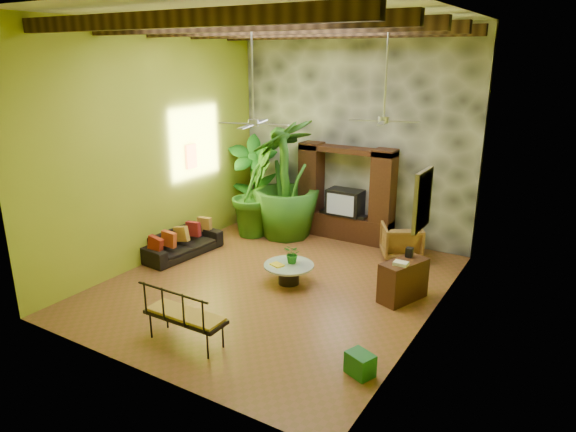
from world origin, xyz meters
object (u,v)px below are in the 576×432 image
Objects in this scene: tall_plant_a at (253,182)px; sofa at (182,243)px; ceiling_fan_front at (253,111)px; coffee_table at (289,271)px; entertainment_center at (345,200)px; side_console at (403,280)px; iron_bench at (182,313)px; green_bin at (360,364)px; wicker_armchair at (401,241)px; tall_plant_b at (254,191)px; ceiling_fan_back at (384,109)px; tall_plant_c at (286,179)px.

sofa is at bearing -95.79° from tall_plant_a.
ceiling_fan_front is 1.87× the size of coffee_table.
side_console is (2.37, -2.51, -0.58)m from entertainment_center.
iron_bench reaches higher than green_bin.
entertainment_center is at bearing -48.15° from wicker_armchair.
ceiling_fan_front is 4.86× the size of green_bin.
sofa is at bearing -105.99° from tall_plant_b.
entertainment_center reaches higher than side_console.
tall_plant_a is 1.08× the size of tall_plant_b.
entertainment_center is 2.27m from tall_plant_b.
ceiling_fan_back is 3.17m from side_console.
tall_plant_c is (-2.96, -0.08, 1.07)m from wicker_armchair.
wicker_armchair is at bearing 102.48° from green_bin.
entertainment_center is 1.29× the size of ceiling_fan_front.
tall_plant_a is 6.92m from green_bin.
green_bin is at bearing 72.60° from wicker_armchair.
tall_plant_b is at bearing -24.04° from wicker_armchair.
tall_plant_a is (-2.40, -0.46, 0.24)m from entertainment_center.
entertainment_center is 2.82× the size of wicker_armchair.
tall_plant_a is at bearing 135.83° from coffee_table.
sofa is at bearing 166.35° from ceiling_fan_front.
wicker_armchair is at bearing 130.87° from side_console.
coffee_table is 3.22m from green_bin.
ceiling_fan_back reaches higher than tall_plant_a.
ceiling_fan_front reaches higher than wicker_armchair.
coffee_table is at bearing 29.67° from wicker_armchair.
tall_plant_b is (-1.87, 2.61, -2.29)m from ceiling_fan_front.
tall_plant_b is at bearing 138.59° from green_bin.
side_console is (4.77, -2.05, -0.82)m from tall_plant_a.
entertainment_center reaches higher than coffee_table.
tall_plant_a reaches higher than green_bin.
tall_plant_c reaches higher than wicker_armchair.
ceiling_fan_back reaches higher than green_bin.
entertainment_center is 1.08× the size of tall_plant_b.
entertainment_center is at bearing 93.91° from coffee_table.
green_bin is at bearing -40.58° from coffee_table.
wicker_armchair is at bearing 88.15° from ceiling_fan_back.
ceiling_fan_front is 3.64m from iron_bench.
ceiling_fan_back is at bearing -50.43° from entertainment_center.
sofa is at bearing 178.98° from coffee_table.
sofa is at bearing -132.02° from entertainment_center.
sofa is at bearing -166.70° from ceiling_fan_back.
side_console is at bearing -79.84° from sofa.
tall_plant_c is at bearing 122.70° from coffee_table.
iron_bench is 4.07m from side_console.
green_bin is (5.30, -2.14, -0.11)m from sofa.
iron_bench is at bearing -165.22° from green_bin.
tall_plant_a is 1.75× the size of iron_bench.
wicker_armchair is 4.13m from tall_plant_a.
coffee_table is (-1.40, -1.06, -3.15)m from ceiling_fan_back.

